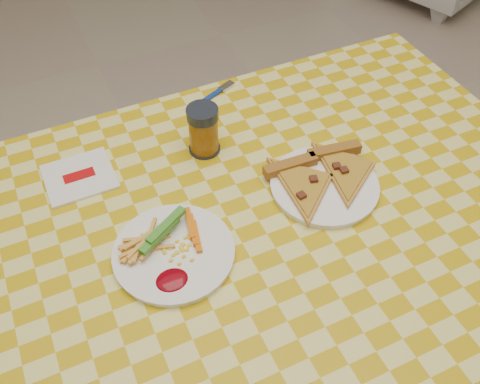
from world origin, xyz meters
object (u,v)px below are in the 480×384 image
plate_left (174,253)px  drink_glass (203,130)px  table (258,244)px  plate_right (324,186)px

plate_left → drink_glass: drink_glass is taller
plate_left → table: bearing=2.7°
table → plate_right: plate_right is taller
table → drink_glass: bearing=94.6°
plate_left → plate_right: bearing=5.0°
plate_right → plate_left: bearing=-175.0°
drink_glass → plate_left: bearing=-123.5°
plate_left → drink_glass: (0.16, 0.24, 0.05)m
table → drink_glass: size_ratio=11.61×
plate_right → drink_glass: size_ratio=1.94×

